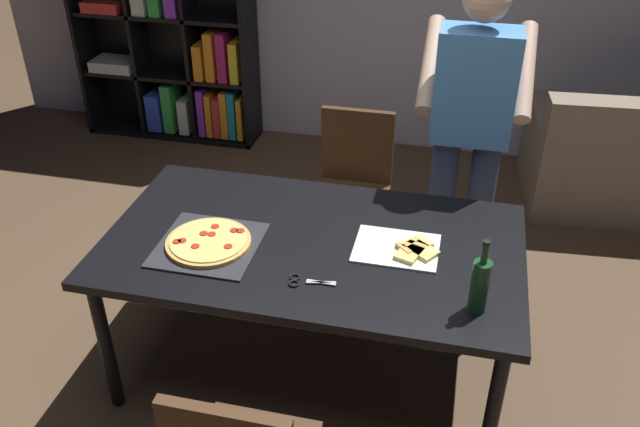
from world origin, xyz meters
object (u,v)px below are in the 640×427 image
(dining_table, at_px, (312,253))
(kitchen_scissors, at_px, (304,281))
(chair_far_side, at_px, (353,179))
(wine_bottle, at_px, (480,285))
(bookshelf, at_px, (170,23))
(pepperoni_pizza_on_tray, at_px, (209,243))
(person_serving_pizza, at_px, (470,128))

(dining_table, height_order, kitchen_scissors, kitchen_scissors)
(chair_far_side, relative_size, wine_bottle, 2.85)
(bookshelf, height_order, wine_bottle, bookshelf)
(bookshelf, xyz_separation_m, pepperoni_pizza_on_tray, (1.28, -2.52, -0.15))
(dining_table, distance_m, chair_far_side, 1.02)
(bookshelf, bearing_deg, wine_bottle, -48.00)
(wine_bottle, bearing_deg, pepperoni_pizza_on_tray, 171.75)
(person_serving_pizza, bearing_deg, dining_table, -128.30)
(wine_bottle, height_order, kitchen_scissors, wine_bottle)
(person_serving_pizza, bearing_deg, chair_far_side, 160.34)
(chair_far_side, relative_size, kitchen_scissors, 4.60)
(pepperoni_pizza_on_tray, bearing_deg, chair_far_side, 69.41)
(kitchen_scissors, bearing_deg, person_serving_pizza, 61.47)
(person_serving_pizza, relative_size, kitchen_scissors, 8.95)
(chair_far_side, xyz_separation_m, kitchen_scissors, (0.03, -1.29, 0.24))
(wine_bottle, bearing_deg, bookshelf, 132.00)
(chair_far_side, distance_m, wine_bottle, 1.53)
(person_serving_pizza, height_order, pepperoni_pizza_on_tray, person_serving_pizza)
(chair_far_side, bearing_deg, kitchen_scissors, -88.45)
(bookshelf, height_order, pepperoni_pizza_on_tray, bookshelf)
(bookshelf, bearing_deg, pepperoni_pizza_on_tray, -63.13)
(dining_table, distance_m, bookshelf, 2.94)
(chair_far_side, bearing_deg, dining_table, -90.00)
(bookshelf, xyz_separation_m, kitchen_scissors, (1.74, -2.67, -0.16))
(chair_far_side, bearing_deg, bookshelf, 140.97)
(pepperoni_pizza_on_tray, xyz_separation_m, kitchen_scissors, (0.46, -0.15, -0.01))
(wine_bottle, relative_size, kitchen_scissors, 1.62)
(bookshelf, bearing_deg, chair_far_side, -39.03)
(person_serving_pizza, distance_m, kitchen_scissors, 1.24)
(dining_table, distance_m, person_serving_pizza, 1.04)
(dining_table, height_order, person_serving_pizza, person_serving_pizza)
(person_serving_pizza, bearing_deg, kitchen_scissors, -118.53)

